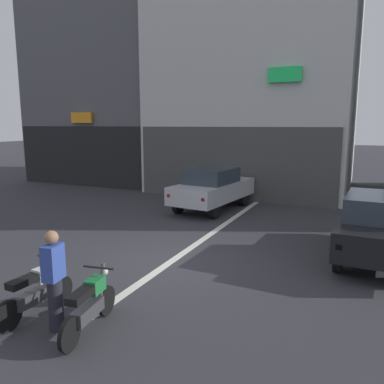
% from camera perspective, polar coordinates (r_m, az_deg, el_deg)
% --- Properties ---
extents(ground_plane, '(120.00, 120.00, 0.00)m').
position_cam_1_polar(ground_plane, '(9.49, -3.38, -10.42)').
color(ground_plane, '#333338').
extents(lane_centre_line, '(0.20, 18.00, 0.01)m').
position_cam_1_polar(lane_centre_line, '(14.84, 7.47, -2.95)').
color(lane_centre_line, silver).
rests_on(lane_centre_line, ground).
extents(building_corner_left, '(8.24, 8.50, 13.21)m').
position_cam_1_polar(building_corner_left, '(25.28, -10.49, 17.29)').
color(building_corner_left, '#56565B').
rests_on(building_corner_left, ground).
extents(car_silver_crossing_near, '(2.24, 4.28, 1.64)m').
position_cam_1_polar(car_silver_crossing_near, '(15.02, 3.08, 0.69)').
color(car_silver_crossing_near, black).
rests_on(car_silver_crossing_near, ground).
extents(car_black_parked_kerbside, '(1.95, 4.18, 1.64)m').
position_cam_1_polar(car_black_parked_kerbside, '(10.47, 26.02, -4.42)').
color(car_black_parked_kerbside, black).
rests_on(car_black_parked_kerbside, ground).
extents(motorcycle_white_row_leftmost, '(0.55, 1.67, 0.98)m').
position_cam_1_polar(motorcycle_white_row_leftmost, '(7.41, -22.07, -13.40)').
color(motorcycle_white_row_leftmost, black).
rests_on(motorcycle_white_row_leftmost, ground).
extents(motorcycle_green_row_left_mid, '(0.55, 1.66, 0.98)m').
position_cam_1_polar(motorcycle_green_row_left_mid, '(6.65, -14.93, -15.76)').
color(motorcycle_green_row_left_mid, black).
rests_on(motorcycle_green_row_left_mid, ground).
extents(person_by_motorcycles, '(0.28, 0.39, 1.67)m').
position_cam_1_polar(person_by_motorcycles, '(6.68, -19.74, -12.16)').
color(person_by_motorcycles, '#23232D').
rests_on(person_by_motorcycles, ground).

